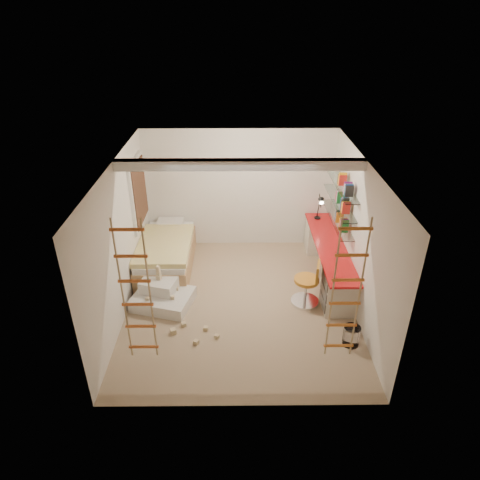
{
  "coord_description": "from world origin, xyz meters",
  "views": [
    {
      "loc": [
        -0.06,
        -6.22,
        4.75
      ],
      "look_at": [
        0.0,
        0.3,
        1.15
      ],
      "focal_mm": 32.0,
      "sensor_mm": 36.0,
      "label": 1
    }
  ],
  "objects_px": {
    "bed": "(167,254)",
    "play_platform": "(162,295)",
    "desk": "(328,259)",
    "swivel_chair": "(307,289)"
  },
  "relations": [
    {
      "from": "swivel_chair",
      "to": "play_platform",
      "type": "bearing_deg",
      "value": 179.48
    },
    {
      "from": "play_platform",
      "to": "desk",
      "type": "bearing_deg",
      "value": 14.85
    },
    {
      "from": "swivel_chair",
      "to": "play_platform",
      "type": "relative_size",
      "value": 0.73
    },
    {
      "from": "swivel_chair",
      "to": "play_platform",
      "type": "distance_m",
      "value": 2.6
    },
    {
      "from": "bed",
      "to": "swivel_chair",
      "type": "height_order",
      "value": "swivel_chair"
    },
    {
      "from": "desk",
      "to": "play_platform",
      "type": "xyz_separation_m",
      "value": [
        -3.12,
        -0.83,
        -0.23
      ]
    },
    {
      "from": "bed",
      "to": "play_platform",
      "type": "height_order",
      "value": "bed"
    },
    {
      "from": "desk",
      "to": "swivel_chair",
      "type": "xyz_separation_m",
      "value": [
        -0.52,
        -0.85,
        -0.09
      ]
    },
    {
      "from": "desk",
      "to": "bed",
      "type": "distance_m",
      "value": 3.22
    },
    {
      "from": "desk",
      "to": "play_platform",
      "type": "height_order",
      "value": "desk"
    }
  ]
}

